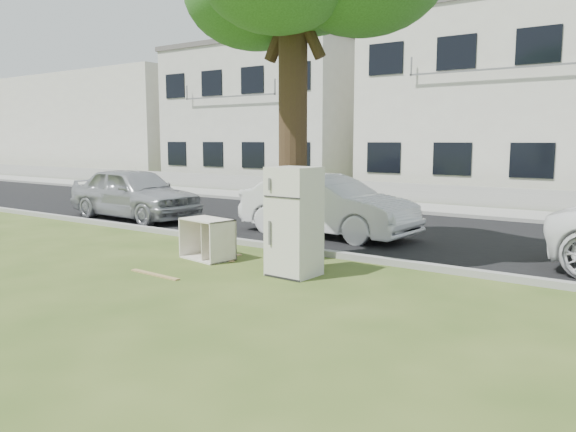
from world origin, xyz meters
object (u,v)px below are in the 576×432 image
Objects in this scene: cabinet at (207,239)px; fridge at (294,222)px; car_left at (134,193)px; car_center at (327,206)px.

fridge is at bearing 6.62° from cabinet.
car_left is (-5.62, 2.90, 0.36)m from cabinet.
cabinet is at bearing 179.70° from fridge.
fridge is 1.82× the size of cabinet.
fridge is at bearing -152.99° from car_center.
cabinet is 6.33m from car_left.
fridge reaches higher than cabinet.
car_center is 1.00× the size of car_left.
car_left is (-7.73, 3.01, -0.16)m from fridge.
car_center reaches higher than cabinet.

